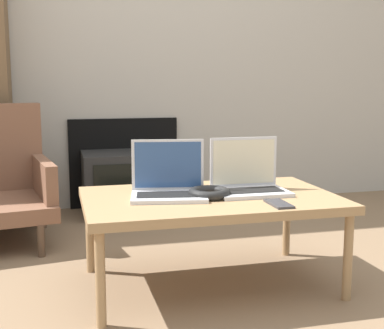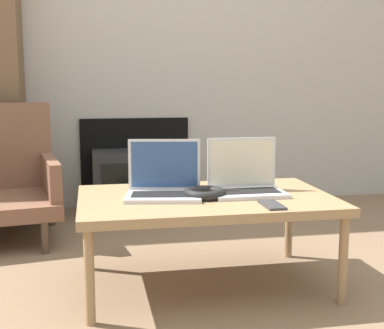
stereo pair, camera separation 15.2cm
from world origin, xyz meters
name	(u,v)px [view 1 (the left image)]	position (x,y,z in m)	size (l,w,h in m)	color
ground_plane	(240,324)	(0.00, 0.00, 0.00)	(14.00, 14.00, 0.00)	#7A6047
wall_back	(144,15)	(0.00, 1.97, 1.29)	(7.00, 0.08, 2.60)	#ADA89E
table	(210,203)	(0.00, 0.39, 0.35)	(1.03, 0.65, 0.38)	#9E7A51
laptop_left	(168,184)	(-0.17, 0.41, 0.44)	(0.33, 0.26, 0.23)	silver
laptop_right	(248,180)	(0.18, 0.41, 0.44)	(0.30, 0.22, 0.23)	silver
headphones	(209,193)	(-0.01, 0.36, 0.40)	(0.17, 0.17, 0.04)	black
phone	(279,204)	(0.21, 0.16, 0.39)	(0.07, 0.15, 0.01)	#333338
tv	(129,183)	(-0.16, 1.71, 0.20)	(0.58, 0.41, 0.40)	black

